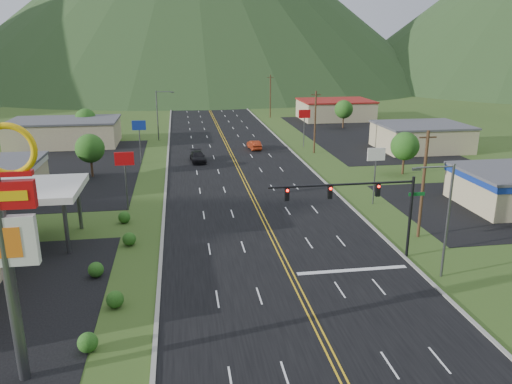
{
  "coord_description": "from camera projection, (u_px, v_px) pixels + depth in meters",
  "views": [
    {
      "loc": [
        -8.12,
        -22.6,
        17.51
      ],
      "look_at": [
        -1.55,
        19.87,
        4.5
      ],
      "focal_mm": 35.0,
      "sensor_mm": 36.0,
      "label": 1
    }
  ],
  "objects": [
    {
      "name": "streetlight_east",
      "position": [
        444.0,
        214.0,
        37.23
      ],
      "size": [
        3.28,
        0.25,
        9.0
      ],
      "color": "#59595E",
      "rests_on": "ground"
    },
    {
      "name": "tree_west_b",
      "position": [
        86.0,
        119.0,
        90.96
      ],
      "size": [
        3.84,
        3.84,
        5.82
      ],
      "color": "#382314",
      "rests_on": "ground"
    },
    {
      "name": "utility_pole_b",
      "position": [
        315.0,
        122.0,
        80.15
      ],
      "size": [
        1.6,
        0.28,
        10.0
      ],
      "color": "#382314",
      "rests_on": "ground"
    },
    {
      "name": "building_east_mid",
      "position": [
        421.0,
        137.0,
        83.72
      ],
      "size": [
        14.4,
        11.4,
        4.3
      ],
      "color": "tan",
      "rests_on": "ground"
    },
    {
      "name": "ground",
      "position": [
        338.0,
        371.0,
        27.64
      ],
      "size": [
        500.0,
        500.0,
        0.0
      ],
      "primitive_type": "plane",
      "color": "#2F4A1A",
      "rests_on": "ground"
    },
    {
      "name": "pole_sign_west_b",
      "position": [
        139.0,
        130.0,
        73.31
      ],
      "size": [
        2.0,
        0.18,
        6.4
      ],
      "color": "#59595E",
      "rests_on": "ground"
    },
    {
      "name": "streetlight_west",
      "position": [
        159.0,
        112.0,
        90.64
      ],
      "size": [
        3.28,
        0.25,
        9.0
      ],
      "color": "#59595E",
      "rests_on": "ground"
    },
    {
      "name": "utility_pole_d",
      "position": [
        247.0,
        83.0,
        155.82
      ],
      "size": [
        1.6,
        0.28,
        10.0
      ],
      "color": "#382314",
      "rests_on": "ground"
    },
    {
      "name": "building_east_far",
      "position": [
        335.0,
        110.0,
        116.21
      ],
      "size": [
        16.4,
        12.4,
        4.5
      ],
      "color": "tan",
      "rests_on": "ground"
    },
    {
      "name": "pylon_sign",
      "position": [
        0.0,
        217.0,
        24.35
      ],
      "size": [
        4.32,
        0.6,
        14.0
      ],
      "color": "#59595E",
      "rests_on": "ground"
    },
    {
      "name": "pole_sign_east_a",
      "position": [
        376.0,
        160.0,
        54.56
      ],
      "size": [
        2.0,
        0.18,
        6.4
      ],
      "color": "#59595E",
      "rests_on": "ground"
    },
    {
      "name": "utility_pole_c",
      "position": [
        270.0,
        96.0,
        117.99
      ],
      "size": [
        1.6,
        0.28,
        10.0
      ],
      "color": "#382314",
      "rests_on": "ground"
    },
    {
      "name": "traffic_signal",
      "position": [
        365.0,
        199.0,
        40.28
      ],
      "size": [
        13.1,
        0.43,
        7.0
      ],
      "color": "black",
      "rests_on": "ground"
    },
    {
      "name": "tree_east_b",
      "position": [
        344.0,
        109.0,
        104.09
      ],
      "size": [
        3.84,
        3.84,
        5.82
      ],
      "color": "#382314",
      "rests_on": "ground"
    },
    {
      "name": "tree_west_a",
      "position": [
        90.0,
        148.0,
        66.15
      ],
      "size": [
        3.84,
        3.84,
        5.82
      ],
      "color": "#382314",
      "rests_on": "ground"
    },
    {
      "name": "building_west_far",
      "position": [
        65.0,
        132.0,
        87.21
      ],
      "size": [
        18.4,
        11.4,
        4.5
      ],
      "color": "tan",
      "rests_on": "ground"
    },
    {
      "name": "car_dark_mid",
      "position": [
        198.0,
        157.0,
        75.29
      ],
      "size": [
        2.53,
        5.3,
        1.49
      ],
      "primitive_type": "imported",
      "rotation": [
        0.0,
        0.0,
        0.09
      ],
      "color": "black",
      "rests_on": "ground"
    },
    {
      "name": "road",
      "position": [
        338.0,
        371.0,
        27.64
      ],
      "size": [
        20.0,
        460.0,
        0.04
      ],
      "primitive_type": "cube",
      "color": "black",
      "rests_on": "ground"
    },
    {
      "name": "car_red_far",
      "position": [
        254.0,
        145.0,
        84.02
      ],
      "size": [
        2.0,
        4.67,
        1.5
      ],
      "primitive_type": "imported",
      "rotation": [
        0.0,
        0.0,
        3.23
      ],
      "color": "#9F2B11",
      "rests_on": "ground"
    },
    {
      "name": "utility_pole_a",
      "position": [
        423.0,
        184.0,
        45.16
      ],
      "size": [
        1.6,
        0.28,
        10.0
      ],
      "color": "#382314",
      "rests_on": "ground"
    },
    {
      "name": "curb_east",
      "position": [
        506.0,
        354.0,
        29.13
      ],
      "size": [
        0.3,
        460.0,
        0.14
      ],
      "primitive_type": "cube",
      "color": "gray",
      "rests_on": "ground"
    },
    {
      "name": "pole_sign_west_a",
      "position": [
        125.0,
        165.0,
        52.51
      ],
      "size": [
        2.0,
        0.18,
        6.4
      ],
      "color": "#59595E",
      "rests_on": "ground"
    },
    {
      "name": "tree_east_a",
      "position": [
        405.0,
        146.0,
        67.57
      ],
      "size": [
        3.84,
        3.84,
        5.82
      ],
      "color": "#382314",
      "rests_on": "ground"
    },
    {
      "name": "pole_sign_east_b",
      "position": [
        304.0,
        118.0,
        84.83
      ],
      "size": [
        2.0,
        0.18,
        6.4
      ],
      "color": "#59595E",
      "rests_on": "ground"
    },
    {
      "name": "gas_canopy",
      "position": [
        23.0,
        191.0,
        43.82
      ],
      "size": [
        10.0,
        8.0,
        5.3
      ],
      "color": "white",
      "rests_on": "ground"
    }
  ]
}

